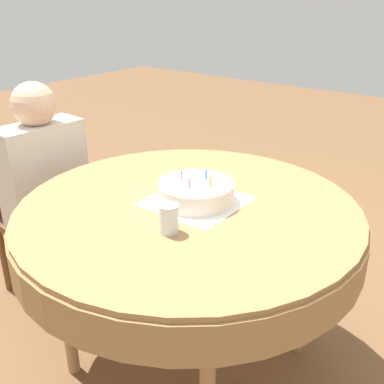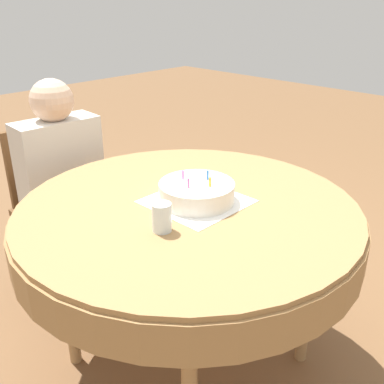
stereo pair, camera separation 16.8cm
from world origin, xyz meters
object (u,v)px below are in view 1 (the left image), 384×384
Objects in this scene: person at (46,174)px; birthday_cake at (196,192)px; chair at (42,208)px; drinking_glass at (169,219)px.

person reaches higher than birthday_cake.
person is 0.89m from birthday_cake.
chair is 1.12m from drinking_glass.
chair is 1.03m from birthday_cake.
person is (-0.01, -0.09, 0.21)m from chair.
person reaches higher than drinking_glass.
drinking_glass is (-0.18, -0.95, 0.14)m from person.
birthday_cake reaches higher than drinking_glass.
person is 3.93× the size of birthday_cake.
chair is 8.59× the size of drinking_glass.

